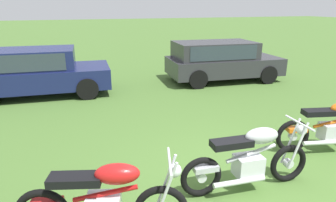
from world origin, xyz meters
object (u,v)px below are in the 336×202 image
Objects in this scene: motorcycle_red at (104,201)px; car_charcoal at (219,58)px; motorcycle_orange at (332,127)px; motorcycle_silver at (249,159)px; car_navy at (33,69)px.

car_charcoal is at bearing 68.74° from motorcycle_red.
motorcycle_red and motorcycle_orange have the same top height.
car_charcoal reaches higher than motorcycle_silver.
motorcycle_red is at bearing -123.28° from car_charcoal.
motorcycle_silver is 1.00× the size of motorcycle_orange.
car_charcoal is (6.25, -0.26, -0.00)m from car_navy.
car_navy is at bearing -176.99° from car_charcoal.
car_charcoal reaches higher than motorcycle_orange.
car_navy reaches higher than motorcycle_silver.
motorcycle_silver is 0.50× the size of car_charcoal.
motorcycle_red is 8.24m from car_charcoal.
car_charcoal is at bearing 69.01° from motorcycle_silver.
motorcycle_orange is 5.72m from car_charcoal.
motorcycle_red is 0.95× the size of motorcycle_silver.
car_charcoal is (0.76, 5.66, 0.35)m from motorcycle_orange.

